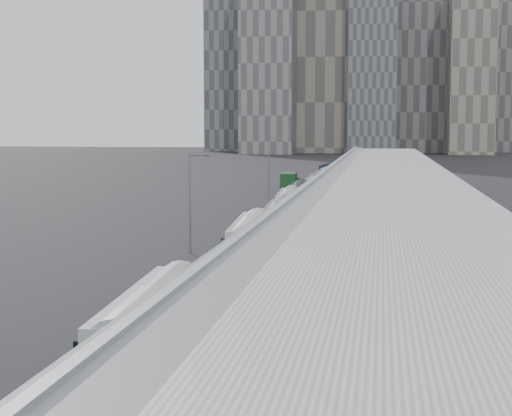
% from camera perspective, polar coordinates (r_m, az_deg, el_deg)
% --- Properties ---
extents(ground, '(800.00, 800.00, 0.00)m').
position_cam_1_polar(ground, '(32.70, -14.03, -14.33)').
color(ground, black).
rests_on(ground, ground).
extents(sidewalk, '(10.00, 170.00, 0.12)m').
position_cam_1_polar(sidewalk, '(83.96, 6.78, -1.76)').
color(sidewalk, gray).
rests_on(sidewalk, ground).
extents(lane_line, '(0.12, 160.00, 0.02)m').
position_cam_1_polar(lane_line, '(85.03, -0.31, -1.66)').
color(lane_line, gold).
rests_on(lane_line, ground).
extents(depot, '(12.45, 160.40, 7.20)m').
position_cam_1_polar(depot, '(83.51, 9.55, 0.54)').
color(depot, gray).
rests_on(depot, ground).
extents(skyline, '(145.00, 64.00, 120.00)m').
position_cam_1_polar(skyline, '(354.86, 6.76, 12.29)').
color(skyline, slate).
rests_on(skyline, ground).
extents(bus_0, '(3.52, 13.60, 3.94)m').
position_cam_1_polar(bus_0, '(37.05, -7.44, -9.08)').
color(bus_0, '#A7A9B1').
rests_on(bus_0, ground).
extents(bus_1, '(2.74, 12.21, 3.56)m').
position_cam_1_polar(bus_1, '(49.80, -2.36, -5.34)').
color(bus_1, black).
rests_on(bus_1, ground).
extents(bus_2, '(3.74, 13.76, 3.97)m').
position_cam_1_polar(bus_2, '(63.61, -0.30, -2.71)').
color(bus_2, white).
rests_on(bus_2, ground).
extents(bus_3, '(3.39, 13.22, 3.83)m').
position_cam_1_polar(bus_3, '(77.72, 1.73, -1.19)').
color(bus_3, gray).
rests_on(bus_3, ground).
extents(bus_4, '(3.55, 13.47, 3.89)m').
position_cam_1_polar(bus_4, '(92.49, 2.48, -0.03)').
color(bus_4, silver).
rests_on(bus_4, ground).
extents(bus_5, '(3.50, 13.31, 3.85)m').
position_cam_1_polar(bus_5, '(104.30, 3.21, 0.63)').
color(bus_5, '#172033').
rests_on(bus_5, ground).
extents(bus_6, '(3.92, 13.16, 3.79)m').
position_cam_1_polar(bus_6, '(118.67, 4.28, 1.25)').
color(bus_6, '#B2B3B5').
rests_on(bus_6, ground).
extents(bus_7, '(3.26, 13.40, 3.89)m').
position_cam_1_polar(bus_7, '(132.11, 4.78, 1.74)').
color(bus_7, gray).
rests_on(bus_7, ground).
extents(bus_8, '(2.84, 12.36, 3.59)m').
position_cam_1_polar(bus_8, '(148.35, 5.16, 2.14)').
color(bus_8, '#A0A4AA').
rests_on(bus_8, ground).
extents(bus_9, '(4.04, 14.10, 4.06)m').
position_cam_1_polar(bus_9, '(159.50, 5.51, 2.47)').
color(bus_9, black).
rests_on(bus_9, ground).
extents(bus_10, '(2.72, 12.12, 3.54)m').
position_cam_1_polar(bus_10, '(175.78, 5.97, 2.71)').
color(bus_10, silver).
rests_on(bus_10, ground).
extents(tree_0, '(2.59, 2.59, 4.70)m').
position_cam_1_polar(tree_0, '(40.79, -0.65, -5.14)').
color(tree_0, black).
rests_on(tree_0, ground).
extents(tree_1, '(1.35, 1.35, 3.86)m').
position_cam_1_polar(tree_1, '(60.70, 3.19, -1.76)').
color(tree_1, black).
rests_on(tree_1, ground).
extents(tree_2, '(2.19, 2.19, 4.79)m').
position_cam_1_polar(tree_2, '(84.00, 4.57, 0.74)').
color(tree_2, black).
rests_on(tree_2, ground).
extents(tree_3, '(2.71, 2.71, 5.00)m').
position_cam_1_polar(tree_3, '(105.06, 5.35, 1.75)').
color(tree_3, black).
rests_on(tree_3, ground).
extents(street_lamp_near, '(2.04, 0.22, 8.88)m').
position_cam_1_polar(street_lamp_near, '(69.42, -4.68, 0.86)').
color(street_lamp_near, '#59595E').
rests_on(street_lamp_near, ground).
extents(street_lamp_far, '(2.04, 0.22, 9.67)m').
position_cam_1_polar(street_lamp_far, '(121.38, 1.01, 3.23)').
color(street_lamp_far, '#59595E').
rests_on(street_lamp_far, ground).
extents(shipping_container, '(2.72, 6.49, 2.71)m').
position_cam_1_polar(shipping_container, '(146.13, 2.40, 2.04)').
color(shipping_container, '#113918').
rests_on(shipping_container, ground).
extents(suv, '(4.70, 6.27, 1.58)m').
position_cam_1_polar(suv, '(153.91, 2.83, 2.02)').
color(suv, black).
rests_on(suv, ground).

